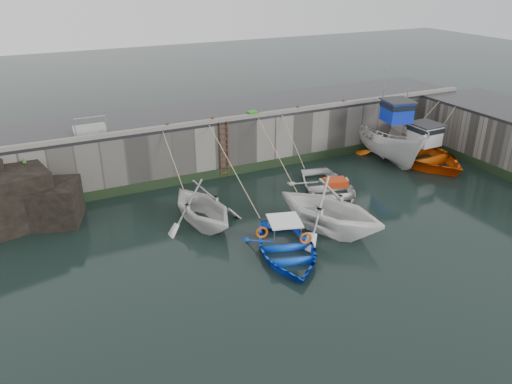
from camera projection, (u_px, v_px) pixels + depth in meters
name	position (u px, v px, depth m)	size (l,w,h in m)	color
ground	(361.00, 252.00, 20.82)	(120.00, 120.00, 0.00)	black
quay_back	(238.00, 134.00, 30.41)	(30.00, 5.00, 3.00)	slate
road_back	(238.00, 108.00, 29.76)	(30.00, 5.00, 0.16)	black
kerb_back	(255.00, 115.00, 27.76)	(30.00, 0.30, 0.20)	slate
algae_back	(257.00, 167.00, 28.86)	(30.00, 0.08, 0.50)	black
algae_right	(510.00, 177.00, 27.49)	(0.08, 15.00, 0.50)	black
rock_outcrop	(9.00, 198.00, 22.63)	(5.85, 4.24, 3.41)	black
ladder	(224.00, 150.00, 27.47)	(0.51, 0.08, 3.20)	#3F1E0F
boat_near_white	(203.00, 223.00, 23.10)	(3.94, 4.56, 2.40)	silver
boat_near_white_rope	(178.00, 194.00, 26.07)	(0.04, 3.44, 3.10)	tan
boat_near_blue	(287.00, 254.00, 20.65)	(3.50, 4.91, 1.02)	blue
boat_near_blue_rope	(232.00, 201.00, 25.28)	(0.04, 6.82, 3.10)	tan
boat_near_blacktrim	(328.00, 230.00, 22.52)	(4.57, 5.30, 2.79)	white
boat_near_blacktrim_rope	(275.00, 188.00, 26.75)	(0.04, 5.93, 3.10)	tan
boat_near_navy	(329.00, 193.00, 26.09)	(3.75, 5.25, 1.09)	silver
boat_near_navy_rope	(295.00, 171.00, 28.96)	(0.04, 3.30, 3.10)	tan
boat_far_white	(389.00, 139.00, 30.48)	(4.03, 7.67, 5.82)	silver
boat_far_orange	(415.00, 152.00, 30.40)	(5.47, 7.50, 4.52)	#FF620D
fish_crate	(252.00, 114.00, 27.82)	(0.54, 0.44, 0.31)	#217D16
railing	(90.00, 129.00, 25.15)	(1.60, 1.05, 1.00)	#A5A8AD
bollard_a	(168.00, 126.00, 25.84)	(0.18, 0.18, 0.28)	#3F1E0F
bollard_b	(213.00, 120.00, 26.83)	(0.18, 0.18, 0.28)	#3F1E0F
bollard_c	(258.00, 114.00, 27.90)	(0.18, 0.18, 0.28)	#3F1E0F
bollard_d	(298.00, 108.00, 28.93)	(0.18, 0.18, 0.28)	#3F1E0F
bollard_e	(343.00, 102.00, 30.20)	(0.18, 0.18, 0.28)	#3F1E0F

